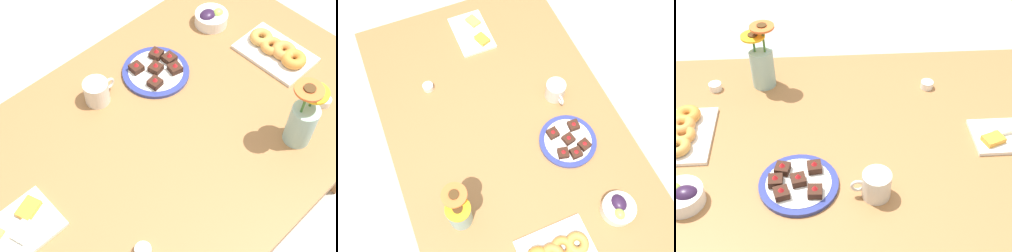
# 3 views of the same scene
# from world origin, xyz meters

# --- Properties ---
(ground_plane) EXTENTS (6.00, 6.00, 0.00)m
(ground_plane) POSITION_xyz_m (0.00, 0.00, 0.00)
(ground_plane) COLOR #B7B2A8
(dining_table) EXTENTS (1.60, 1.00, 0.74)m
(dining_table) POSITION_xyz_m (0.00, 0.00, 0.65)
(dining_table) COLOR #9E6B3D
(dining_table) RESTS_ON ground_plane
(coffee_mug) EXTENTS (0.12, 0.09, 0.09)m
(coffee_mug) POSITION_xyz_m (-0.08, 0.27, 0.79)
(coffee_mug) COLOR beige
(coffee_mug) RESTS_ON dining_table
(grape_bowl) EXTENTS (0.13, 0.13, 0.07)m
(grape_bowl) POSITION_xyz_m (0.50, 0.27, 0.77)
(grape_bowl) COLOR white
(grape_bowl) RESTS_ON dining_table
(cheese_platter) EXTENTS (0.26, 0.17, 0.03)m
(cheese_platter) POSITION_xyz_m (-0.57, 0.05, 0.75)
(cheese_platter) COLOR white
(cheese_platter) RESTS_ON dining_table
(croissant_platter) EXTENTS (0.19, 0.28, 0.05)m
(croissant_platter) POSITION_xyz_m (0.55, -0.03, 0.76)
(croissant_platter) COLOR white
(croissant_platter) RESTS_ON dining_table
(jam_cup_berry) EXTENTS (0.05, 0.05, 0.03)m
(jam_cup_berry) POSITION_xyz_m (-0.34, -0.25, 0.76)
(jam_cup_berry) COLOR white
(jam_cup_berry) RESTS_ON dining_table
(dessert_plate) EXTENTS (0.25, 0.25, 0.05)m
(dessert_plate) POSITION_xyz_m (0.16, 0.22, 0.75)
(dessert_plate) COLOR navy
(dessert_plate) RESTS_ON dining_table
(flower_vase) EXTENTS (0.13, 0.10, 0.27)m
(flower_vase) POSITION_xyz_m (0.29, -0.31, 0.84)
(flower_vase) COLOR #99C1B7
(flower_vase) RESTS_ON dining_table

